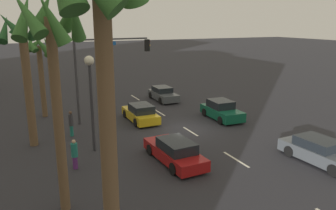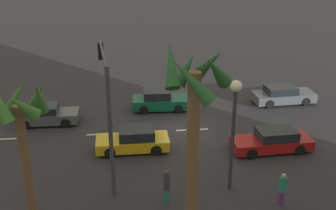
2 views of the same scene
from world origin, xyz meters
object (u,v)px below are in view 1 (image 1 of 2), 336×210
at_px(car_2, 222,111).
at_px(palm_tree_3, 23,53).
at_px(traffic_signal, 103,64).
at_px(palm_tree_1, 52,45).
at_px(car_1, 141,113).
at_px(car_3, 175,152).
at_px(pedestrian_0, 75,154).
at_px(palm_tree_2, 41,54).
at_px(car_0, 320,152).
at_px(palm_tree_0, 103,33).
at_px(streetlamp, 91,85).
at_px(car_4, 163,94).
at_px(pedestrian_1, 71,123).

bearing_deg(car_2, palm_tree_3, 89.80).
height_order(traffic_signal, palm_tree_1, palm_tree_1).
xyz_separation_m(car_1, car_3, (-8.14, 0.98, -0.02)).
height_order(car_1, palm_tree_3, palm_tree_3).
bearing_deg(pedestrian_0, palm_tree_3, 21.97).
bearing_deg(palm_tree_2, car_0, -141.14).
height_order(car_1, palm_tree_0, palm_tree_0).
relative_size(streetlamp, pedestrian_0, 3.52).
xyz_separation_m(palm_tree_2, palm_tree_3, (-6.53, 1.43, 0.68)).
bearing_deg(car_2, car_3, 130.23).
bearing_deg(pedestrian_0, car_2, -69.55).
bearing_deg(streetlamp, palm_tree_2, 11.96).
height_order(car_0, traffic_signal, traffic_signal).
distance_m(traffic_signal, pedestrian_0, 9.57).
relative_size(car_1, palm_tree_3, 0.51).
bearing_deg(pedestrian_0, car_3, -105.36).
distance_m(car_0, traffic_signal, 16.10).
xyz_separation_m(car_4, pedestrian_1, (-7.09, 9.98, 0.34)).
relative_size(car_1, traffic_signal, 0.65).
relative_size(car_2, palm_tree_1, 0.46).
relative_size(car_2, car_4, 0.97).
xyz_separation_m(car_1, car_2, (-2.13, -6.13, 0.05)).
relative_size(car_1, palm_tree_2, 0.62).
relative_size(car_0, car_2, 1.15).
bearing_deg(car_1, pedestrian_0, 137.41).
height_order(car_4, palm_tree_1, palm_tree_1).
bearing_deg(palm_tree_0, car_2, -41.76).
bearing_deg(car_0, palm_tree_0, 110.93).
height_order(palm_tree_2, palm_tree_3, palm_tree_3).
bearing_deg(car_3, streetlamp, 46.43).
xyz_separation_m(car_0, car_2, (9.46, 0.18, 0.05)).
relative_size(car_4, palm_tree_1, 0.48).
distance_m(traffic_signal, palm_tree_3, 6.64).
bearing_deg(pedestrian_1, pedestrian_0, 172.90).
relative_size(pedestrian_1, palm_tree_3, 0.21).
xyz_separation_m(car_0, car_1, (11.59, 6.31, 0.00)).
bearing_deg(streetlamp, car_4, -41.53).
bearing_deg(pedestrian_1, palm_tree_1, 169.41).
bearing_deg(palm_tree_3, car_0, -123.53).
bearing_deg(car_1, traffic_signal, 61.87).
xyz_separation_m(car_2, palm_tree_2, (6.58, 12.74, 4.43)).
distance_m(car_3, palm_tree_3, 10.65).
height_order(car_0, streetlamp, streetlamp).
height_order(car_3, palm_tree_1, palm_tree_1).
relative_size(car_3, palm_tree_3, 0.57).
xyz_separation_m(car_2, palm_tree_1, (-8.43, 13.35, 6.09)).
relative_size(car_0, car_3, 0.99).
xyz_separation_m(car_4, palm_tree_1, (-16.30, 11.70, 6.16)).
bearing_deg(pedestrian_0, car_1, -42.59).
relative_size(car_0, pedestrian_1, 2.66).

